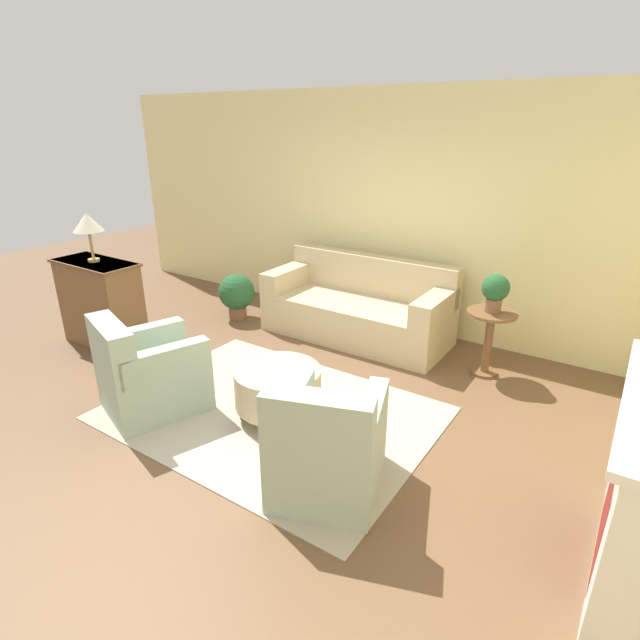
% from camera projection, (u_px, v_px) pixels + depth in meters
% --- Properties ---
extents(ground_plane, '(16.00, 16.00, 0.00)m').
position_uv_depth(ground_plane, '(272.00, 414.00, 4.44)').
color(ground_plane, brown).
extents(wall_back, '(9.05, 0.12, 2.80)m').
position_uv_depth(wall_back, '(405.00, 214.00, 5.92)').
color(wall_back, beige).
rests_on(wall_back, ground_plane).
extents(rug, '(2.75, 2.04, 0.01)m').
position_uv_depth(rug, '(272.00, 413.00, 4.44)').
color(rug, '#B2A893').
rests_on(rug, ground_plane).
extents(couch, '(2.19, 0.91, 0.93)m').
position_uv_depth(couch, '(358.00, 309.00, 5.95)').
color(couch, '#C6B289').
rests_on(couch, ground_plane).
extents(armchair_left, '(0.93, 1.00, 0.89)m').
position_uv_depth(armchair_left, '(148.00, 375.00, 4.38)').
color(armchair_left, '#9EB29E').
rests_on(armchair_left, rug).
extents(armchair_right, '(0.93, 1.00, 0.89)m').
position_uv_depth(armchair_right, '(327.00, 447.00, 3.41)').
color(armchair_right, '#9EB29E').
rests_on(armchair_right, rug).
extents(ottoman_table, '(0.74, 0.74, 0.45)m').
position_uv_depth(ottoman_table, '(278.00, 387.00, 4.29)').
color(ottoman_table, '#C6B289').
rests_on(ottoman_table, rug).
extents(side_table, '(0.49, 0.49, 0.68)m').
position_uv_depth(side_table, '(489.00, 333.00, 4.98)').
color(side_table, brown).
rests_on(side_table, ground_plane).
extents(dresser, '(1.04, 0.48, 0.99)m').
position_uv_depth(dresser, '(101.00, 302.00, 5.66)').
color(dresser, brown).
rests_on(dresser, ground_plane).
extents(potted_plant_on_side_table, '(0.27, 0.27, 0.38)m').
position_uv_depth(potted_plant_on_side_table, '(495.00, 290.00, 4.82)').
color(potted_plant_on_side_table, brown).
rests_on(potted_plant_on_side_table, side_table).
extents(potted_plant_floor, '(0.47, 0.47, 0.60)m').
position_uv_depth(potted_plant_floor, '(237.00, 294.00, 6.48)').
color(potted_plant_floor, brown).
rests_on(potted_plant_floor, ground_plane).
extents(table_lamp, '(0.32, 0.32, 0.53)m').
position_uv_depth(table_lamp, '(88.00, 223.00, 5.33)').
color(table_lamp, tan).
rests_on(table_lamp, dresser).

